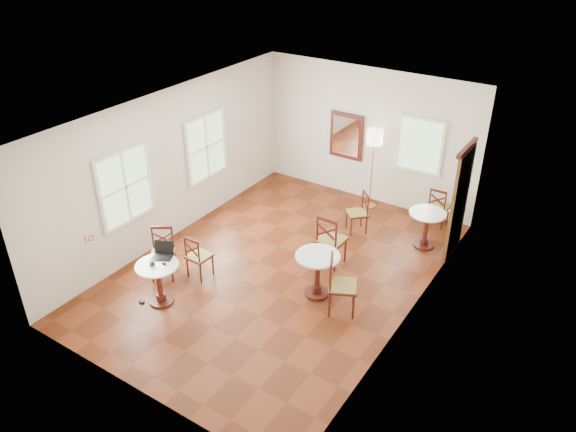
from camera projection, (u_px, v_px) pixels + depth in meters
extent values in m
plane|color=#622710|center=(279.00, 269.00, 10.31)|extent=(7.00, 7.00, 0.00)
cube|color=silver|center=(368.00, 136.00, 12.12)|extent=(5.00, 0.02, 3.00)
cube|color=silver|center=(124.00, 306.00, 7.01)|extent=(5.00, 0.02, 3.00)
cube|color=silver|center=(172.00, 165.00, 10.75)|extent=(0.02, 7.00, 3.00)
cube|color=silver|center=(416.00, 240.00, 8.38)|extent=(0.02, 7.00, 3.00)
cube|color=white|center=(278.00, 115.00, 8.83)|extent=(5.00, 7.00, 0.02)
cube|color=#563518|center=(459.00, 203.00, 10.37)|extent=(0.06, 0.90, 2.10)
cube|color=#441911|center=(468.00, 148.00, 9.84)|extent=(0.08, 1.02, 0.08)
sphere|color=#BF8C3F|center=(450.00, 211.00, 10.19)|extent=(0.07, 0.07, 0.07)
cube|color=#4E1814|center=(346.00, 136.00, 12.38)|extent=(0.80, 0.05, 1.05)
cube|color=white|center=(346.00, 136.00, 12.36)|extent=(0.64, 0.02, 0.88)
cube|color=white|center=(90.00, 238.00, 9.48)|extent=(0.02, 0.16, 0.16)
torus|color=red|center=(91.00, 238.00, 9.47)|extent=(0.02, 0.12, 0.12)
cube|color=white|center=(125.00, 187.00, 9.84)|extent=(0.06, 1.22, 1.42)
cube|color=white|center=(206.00, 147.00, 11.45)|extent=(0.06, 1.22, 1.42)
cube|color=white|center=(420.00, 145.00, 11.51)|extent=(1.02, 0.06, 1.22)
cylinder|color=#441911|center=(162.00, 301.00, 9.47)|extent=(0.41, 0.41, 0.04)
cylinder|color=#441911|center=(161.00, 297.00, 9.43)|extent=(0.16, 0.16, 0.12)
cylinder|color=#4E1814|center=(159.00, 282.00, 9.28)|extent=(0.09, 0.09, 0.62)
cylinder|color=#441911|center=(157.00, 268.00, 9.14)|extent=(0.14, 0.14, 0.06)
cylinder|color=white|center=(157.00, 266.00, 9.11)|extent=(0.72, 0.72, 0.03)
cylinder|color=#441911|center=(317.00, 293.00, 9.66)|extent=(0.43, 0.43, 0.04)
cylinder|color=#441911|center=(317.00, 289.00, 9.62)|extent=(0.17, 0.17, 0.13)
cylinder|color=#4E1814|center=(317.00, 273.00, 9.46)|extent=(0.10, 0.10, 0.65)
cylinder|color=#441911|center=(318.00, 258.00, 9.31)|extent=(0.15, 0.15, 0.06)
cylinder|color=white|center=(318.00, 256.00, 9.28)|extent=(0.76, 0.76, 0.03)
cylinder|color=#441911|center=(423.00, 245.00, 11.02)|extent=(0.41, 0.41, 0.04)
cylinder|color=#441911|center=(424.00, 241.00, 10.98)|extent=(0.16, 0.16, 0.12)
cylinder|color=#4E1814|center=(426.00, 228.00, 10.83)|extent=(0.09, 0.09, 0.61)
cylinder|color=#441911|center=(428.00, 215.00, 10.69)|extent=(0.14, 0.14, 0.06)
cylinder|color=white|center=(428.00, 213.00, 10.66)|extent=(0.71, 0.71, 0.03)
cylinder|color=#441911|center=(213.00, 265.00, 10.09)|extent=(0.03, 0.03, 0.40)
cylinder|color=#441911|center=(201.00, 273.00, 9.86)|extent=(0.03, 0.03, 0.40)
cylinder|color=#441911|center=(200.00, 259.00, 10.25)|extent=(0.03, 0.03, 0.40)
cylinder|color=#441911|center=(188.00, 267.00, 10.02)|extent=(0.03, 0.03, 0.40)
cube|color=#441911|center=(199.00, 256.00, 9.95)|extent=(0.41, 0.41, 0.03)
cube|color=olive|center=(199.00, 256.00, 9.95)|extent=(0.39, 0.39, 0.04)
cylinder|color=#441911|center=(199.00, 253.00, 9.65)|extent=(0.03, 0.03, 0.45)
cylinder|color=#441911|center=(185.00, 247.00, 9.81)|extent=(0.03, 0.03, 0.45)
cube|color=#441911|center=(191.00, 240.00, 9.63)|extent=(0.34, 0.04, 0.04)
cube|color=#4E1814|center=(192.00, 250.00, 9.73)|extent=(0.29, 0.03, 0.20)
cube|color=#4E1814|center=(192.00, 250.00, 9.73)|extent=(0.29, 0.03, 0.20)
cylinder|color=#441911|center=(152.00, 271.00, 9.87)|extent=(0.04, 0.04, 0.44)
cylinder|color=#441911|center=(156.00, 260.00, 10.18)|extent=(0.04, 0.04, 0.44)
cylinder|color=#441911|center=(172.00, 271.00, 9.87)|extent=(0.04, 0.04, 0.44)
cylinder|color=#441911|center=(175.00, 260.00, 10.18)|extent=(0.04, 0.04, 0.44)
cube|color=#441911|center=(162.00, 255.00, 9.91)|extent=(0.60, 0.60, 0.03)
cube|color=olive|center=(162.00, 254.00, 9.91)|extent=(0.58, 0.58, 0.04)
cylinder|color=#441911|center=(153.00, 238.00, 9.95)|extent=(0.04, 0.04, 0.49)
cylinder|color=#441911|center=(173.00, 238.00, 9.95)|extent=(0.04, 0.04, 0.49)
cube|color=#441911|center=(161.00, 227.00, 9.84)|extent=(0.33, 0.24, 0.05)
cube|color=#4E1814|center=(163.00, 238.00, 9.94)|extent=(0.28, 0.20, 0.22)
cube|color=#4E1814|center=(163.00, 238.00, 9.94)|extent=(0.28, 0.20, 0.22)
cylinder|color=#441911|center=(345.00, 250.00, 10.43)|extent=(0.04, 0.04, 0.49)
cylinder|color=#441911|center=(335.00, 260.00, 10.15)|extent=(0.04, 0.04, 0.49)
cylinder|color=#441911|center=(327.00, 244.00, 10.62)|extent=(0.04, 0.04, 0.49)
cylinder|color=#441911|center=(316.00, 253.00, 10.34)|extent=(0.04, 0.04, 0.49)
cube|color=#441911|center=(331.00, 240.00, 10.26)|extent=(0.49, 0.49, 0.03)
cube|color=olive|center=(331.00, 239.00, 10.25)|extent=(0.47, 0.47, 0.04)
cylinder|color=#441911|center=(336.00, 236.00, 9.89)|extent=(0.04, 0.04, 0.55)
cylinder|color=#441911|center=(317.00, 229.00, 10.08)|extent=(0.04, 0.04, 0.55)
cube|color=#441911|center=(327.00, 220.00, 9.86)|extent=(0.42, 0.05, 0.05)
cube|color=#4E1814|center=(327.00, 232.00, 9.98)|extent=(0.35, 0.03, 0.24)
cube|color=#4E1814|center=(327.00, 232.00, 9.98)|extent=(0.35, 0.03, 0.24)
cylinder|color=#441911|center=(353.00, 307.00, 8.97)|extent=(0.04, 0.04, 0.49)
cylinder|color=#441911|center=(329.00, 305.00, 9.01)|extent=(0.04, 0.04, 0.49)
cylinder|color=#441911|center=(354.00, 292.00, 9.31)|extent=(0.04, 0.04, 0.49)
cylinder|color=#441911|center=(331.00, 291.00, 9.35)|extent=(0.04, 0.04, 0.49)
cube|color=#441911|center=(342.00, 286.00, 9.04)|extent=(0.64, 0.64, 0.03)
cube|color=olive|center=(342.00, 286.00, 9.03)|extent=(0.61, 0.61, 0.04)
cylinder|color=#441911|center=(330.00, 279.00, 8.76)|extent=(0.04, 0.04, 0.54)
cylinder|color=#441911|center=(332.00, 265.00, 9.10)|extent=(0.04, 0.04, 0.54)
cube|color=#441911|center=(332.00, 259.00, 8.81)|extent=(0.21, 0.39, 0.05)
cube|color=#4E1814|center=(331.00, 272.00, 8.92)|extent=(0.18, 0.33, 0.24)
cube|color=#4E1814|center=(331.00, 272.00, 8.92)|extent=(0.18, 0.33, 0.24)
cylinder|color=#441911|center=(448.00, 214.00, 11.71)|extent=(0.03, 0.03, 0.41)
cylinder|color=#441911|center=(442.00, 221.00, 11.47)|extent=(0.03, 0.03, 0.41)
cylinder|color=#441911|center=(433.00, 210.00, 11.87)|extent=(0.03, 0.03, 0.41)
cylinder|color=#441911|center=(427.00, 216.00, 11.63)|extent=(0.03, 0.03, 0.41)
cube|color=#441911|center=(439.00, 207.00, 11.57)|extent=(0.41, 0.41, 0.03)
cube|color=olive|center=(439.00, 206.00, 11.56)|extent=(0.39, 0.39, 0.04)
cylinder|color=#441911|center=(445.00, 202.00, 11.26)|extent=(0.03, 0.03, 0.45)
cylinder|color=#441911|center=(430.00, 198.00, 11.42)|extent=(0.03, 0.03, 0.45)
cube|color=#441911|center=(439.00, 191.00, 11.24)|extent=(0.35, 0.04, 0.05)
cube|color=#4E1814|center=(438.00, 200.00, 11.33)|extent=(0.29, 0.03, 0.20)
cube|color=#4E1814|center=(438.00, 200.00, 11.33)|extent=(0.29, 0.03, 0.20)
cylinder|color=#441911|center=(346.00, 219.00, 11.53)|extent=(0.03, 0.03, 0.40)
cylinder|color=#441911|center=(361.00, 218.00, 11.59)|extent=(0.03, 0.03, 0.40)
cylinder|color=#441911|center=(351.00, 227.00, 11.26)|extent=(0.03, 0.03, 0.40)
cylinder|color=#441911|center=(366.00, 225.00, 11.32)|extent=(0.03, 0.03, 0.40)
cube|color=#441911|center=(357.00, 214.00, 11.32)|extent=(0.56, 0.56, 0.03)
cube|color=olive|center=(357.00, 213.00, 11.31)|extent=(0.53, 0.53, 0.04)
cylinder|color=#441911|center=(363.00, 200.00, 11.38)|extent=(0.03, 0.03, 0.45)
cylinder|color=#441911|center=(368.00, 207.00, 11.11)|extent=(0.03, 0.03, 0.45)
cube|color=#441911|center=(366.00, 194.00, 11.14)|extent=(0.26, 0.26, 0.04)
cube|color=#4E1814|center=(365.00, 203.00, 11.24)|extent=(0.22, 0.22, 0.20)
cube|color=#4E1814|center=(365.00, 203.00, 11.24)|extent=(0.22, 0.22, 0.20)
cylinder|color=#BF8C3F|center=(369.00, 206.00, 12.45)|extent=(0.29, 0.29, 0.03)
cylinder|color=#BF8C3F|center=(372.00, 173.00, 12.05)|extent=(0.02, 0.02, 1.65)
cylinder|color=beige|center=(375.00, 137.00, 11.64)|extent=(0.35, 0.35, 0.31)
cube|color=black|center=(163.00, 257.00, 9.30)|extent=(0.40, 0.36, 0.02)
cube|color=black|center=(163.00, 256.00, 9.29)|extent=(0.31, 0.24, 0.00)
cube|color=black|center=(164.00, 247.00, 9.35)|extent=(0.33, 0.21, 0.23)
cube|color=silver|center=(164.00, 247.00, 9.35)|extent=(0.29, 0.17, 0.19)
ellipsoid|color=black|center=(164.00, 264.00, 9.11)|extent=(0.09, 0.07, 0.03)
cylinder|color=#111838|center=(152.00, 263.00, 9.08)|extent=(0.07, 0.07, 0.08)
torus|color=#111838|center=(154.00, 264.00, 9.06)|extent=(0.06, 0.01, 0.06)
cylinder|color=white|center=(150.00, 263.00, 9.05)|extent=(0.06, 0.06, 0.10)
cube|color=black|center=(142.00, 302.00, 9.44)|extent=(0.09, 0.05, 0.04)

